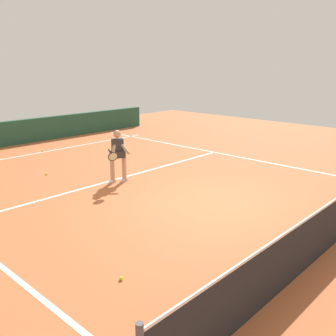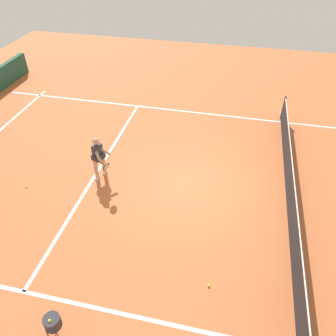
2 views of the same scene
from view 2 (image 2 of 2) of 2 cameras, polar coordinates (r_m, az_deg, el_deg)
name	(u,v)px [view 2 (image 2 of 2)]	position (r m, az deg, el deg)	size (l,w,h in m)	color
ground_plane	(191,184)	(11.28, 4.00, -2.75)	(28.13, 28.13, 0.00)	#C66638
service_line_marking	(98,170)	(12.07, -11.83, -0.37)	(9.63, 0.10, 0.01)	white
sideline_left_marking	(209,114)	(15.20, 7.06, 9.13)	(0.10, 19.64, 0.01)	white
sideline_right_marking	(156,321)	(8.35, -2.06, -24.70)	(0.10, 19.64, 0.01)	white
court_net	(290,187)	(11.09, 20.11, -2.99)	(10.31, 0.08, 1.08)	#4C4C51
tennis_player	(99,156)	(11.28, -11.75, 1.94)	(1.02, 0.84, 1.55)	tan
tennis_ball_mid	(209,286)	(8.81, 6.97, -19.30)	(0.07, 0.07, 0.07)	#D1E533
tennis_ball_far	(26,187)	(12.07, -23.01, -2.96)	(0.07, 0.07, 0.07)	#D1E533
ball_hopper	(52,322)	(8.11, -19.14, -23.64)	(0.36, 0.36, 0.74)	#333338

